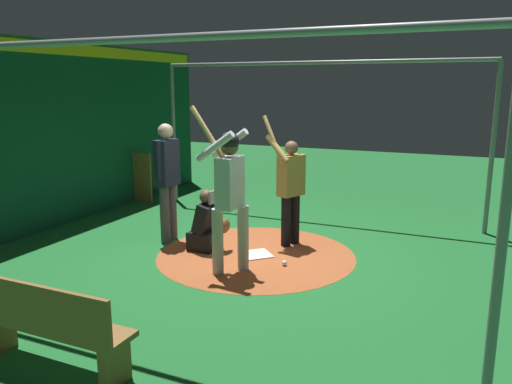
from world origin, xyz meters
name	(u,v)px	position (x,y,z in m)	size (l,w,h in m)	color
ground_plane	(256,255)	(0.00, 0.00, 0.00)	(25.03, 25.03, 0.00)	#1E6B2D
dirt_circle	(256,255)	(0.00, 0.00, 0.00)	(2.91, 2.91, 0.01)	#AD562D
home_plate	(256,254)	(0.00, 0.00, 0.01)	(0.42, 0.42, 0.01)	white
batter	(229,187)	(-0.05, -0.75, 1.15)	(0.68, 0.49, 2.20)	#BCBCC0
catcher	(207,226)	(-0.78, -0.07, 0.36)	(0.58, 0.40, 0.93)	black
umpire	(167,176)	(-1.55, 0.06, 1.07)	(0.23, 0.49, 1.88)	#4C4C51
visitor	(290,186)	(0.27, 0.68, 0.94)	(0.65, 0.51, 2.00)	black
back_wall	(47,135)	(-3.94, 0.00, 1.62)	(0.23, 9.03, 3.21)	#0F472D
cage_frame	(256,113)	(0.00, 0.00, 2.07)	(6.22, 5.24, 2.88)	gray
bat_rack	(140,179)	(-3.69, 2.19, 0.49)	(0.58, 0.17, 1.05)	olive
bench	(46,325)	(-0.40, -3.52, 0.44)	(1.59, 0.36, 0.85)	olive
baseball_0	(284,263)	(0.54, -0.25, 0.04)	(0.07, 0.07, 0.07)	white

